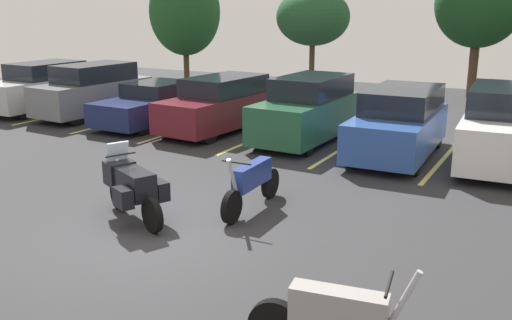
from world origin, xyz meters
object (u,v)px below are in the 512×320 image
Objects in this scene: motorcycle_touring at (132,186)px; car_green at (307,110)px; car_grey at (93,91)px; car_navy at (155,104)px; car_maroon at (220,104)px; car_white at (502,127)px; motorcycle_second at (252,183)px; car_silver at (43,87)px; car_blue at (399,123)px.

car_green is at bearing 87.95° from motorcycle_touring.
car_navy is (2.86, -0.00, -0.27)m from car_grey.
car_white is (8.53, 0.14, 0.10)m from car_maroon.
car_green is 5.45m from car_white.
car_green is (5.69, 0.15, 0.26)m from car_navy.
motorcycle_touring reaches higher than motorcycle_second.
car_blue is (13.98, -0.12, -0.01)m from car_silver.
motorcycle_second is 0.53× the size of car_green.
car_grey is (2.53, 0.10, 0.03)m from car_silver.
car_grey is at bearing 137.95° from motorcycle_touring.
car_grey reaches higher than car_navy.
motorcycle_second is 5.86m from car_blue.
car_silver is 11.08m from car_green.
car_silver is 1.00× the size of car_grey.
car_green is at bearing 0.99° from car_grey.
car_grey is 1.06× the size of car_green.
car_maroon is (5.47, 0.10, -0.08)m from car_grey.
car_blue is (8.59, -0.22, 0.22)m from car_navy.
car_silver is 1.06× the size of car_green.
car_blue reaches higher than motorcycle_touring.
car_maroon is 3.08m from car_green.
car_green reaches higher than car_silver.
car_navy is 0.96× the size of car_white.
motorcycle_touring is at bearing -54.01° from car_navy.
car_maroon is at bearing 110.34° from motorcycle_touring.
car_silver is 13.98m from car_blue.
car_white reaches higher than motorcycle_second.
car_navy is at bearing 140.59° from motorcycle_second.
car_navy is (-7.18, 5.90, 0.12)m from motorcycle_second.
car_silver is 2.53m from car_grey.
motorcycle_touring is 8.07m from car_maroon.
car_grey reaches higher than car_maroon.
motorcycle_second is 0.47× the size of car_white.
car_grey reaches higher than car_silver.
car_green reaches higher than motorcycle_second.
car_silver reaches higher than car_navy.
car_blue is (11.45, -0.22, -0.05)m from car_grey.
car_grey reaches higher than motorcycle_second.
car_maroon reaches higher than motorcycle_second.
car_maroon is 5.98m from car_blue.
motorcycle_touring is 0.40× the size of car_white.
motorcycle_second is at bearing 41.72° from motorcycle_touring.
car_grey is at bearing 149.54° from motorcycle_second.
motorcycle_second is 6.24m from car_green.
motorcycle_touring is 9.60m from car_white.
car_silver is 16.53m from car_white.
motorcycle_second is at bearing -76.23° from car_green.
car_grey is (-8.28, 7.47, 0.28)m from motorcycle_touring.
car_grey is 11.45m from car_blue.
car_white is (14.00, 0.24, 0.02)m from car_grey.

